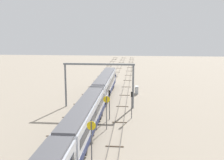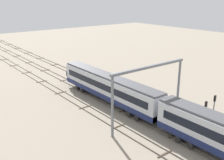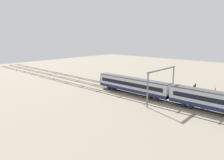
{
  "view_description": "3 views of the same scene",
  "coord_description": "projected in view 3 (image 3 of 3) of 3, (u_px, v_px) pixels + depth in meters",
  "views": [
    {
      "loc": [
        -63.05,
        -7.16,
        15.04
      ],
      "look_at": [
        6.15,
        -0.94,
        2.47
      ],
      "focal_mm": 44.76,
      "sensor_mm": 36.0,
      "label": 1
    },
    {
      "loc": [
        -35.03,
        26.09,
        18.0
      ],
      "look_at": [
        0.47,
        -1.67,
        3.49
      ],
      "focal_mm": 42.58,
      "sensor_mm": 36.0,
      "label": 2
    },
    {
      "loc": [
        -35.7,
        46.9,
        16.79
      ],
      "look_at": [
        5.72,
        1.8,
        3.65
      ],
      "focal_mm": 32.44,
      "sensor_mm": 36.0,
      "label": 3
    }
  ],
  "objects": [
    {
      "name": "relay_cabinet",
      "position": [
        139.0,
        85.0,
        67.18
      ],
      "size": [
        1.35,
        0.81,
        1.85
      ],
      "color": "#B2B7BC",
      "rests_on": "ground"
    },
    {
      "name": "signal_light_trackside_approach",
      "position": [
        193.0,
        92.0,
        50.38
      ],
      "size": [
        0.31,
        0.32,
        5.05
      ],
      "color": "#4C4C51",
      "rests_on": "ground"
    },
    {
      "name": "track_middle",
      "position": [
        121.0,
        97.0,
        57.7
      ],
      "size": [
        183.2,
        2.4,
        0.16
      ],
      "color": "#59544C",
      "rests_on": "ground"
    },
    {
      "name": "track_with_train",
      "position": [
        130.0,
        93.0,
        60.89
      ],
      "size": [
        183.2,
        2.4,
        0.16
      ],
      "color": "#59544C",
      "rests_on": "ground"
    },
    {
      "name": "overhead_gantry",
      "position": [
        162.0,
        78.0,
        52.66
      ],
      "size": [
        0.4,
        13.84,
        8.68
      ],
      "color": "slate",
      "rests_on": "ground"
    },
    {
      "name": "track_near_foreground",
      "position": [
        139.0,
        91.0,
        64.08
      ],
      "size": [
        183.2,
        2.4,
        0.16
      ],
      "color": "#59544C",
      "rests_on": "ground"
    },
    {
      "name": "signal_light_trackside_departure",
      "position": [
        195.0,
        89.0,
        53.76
      ],
      "size": [
        0.31,
        0.32,
        4.67
      ],
      "color": "#4C4C51",
      "rests_on": "ground"
    },
    {
      "name": "speed_sign_mid_trackside",
      "position": [
        215.0,
        95.0,
        47.13
      ],
      "size": [
        0.14,
        1.03,
        5.23
      ],
      "color": "#4C4C51",
      "rests_on": "ground"
    },
    {
      "name": "ground_plane",
      "position": [
        130.0,
        94.0,
        60.91
      ],
      "size": [
        199.2,
        199.2,
        0.0
      ],
      "primitive_type": "plane",
      "color": "gray"
    }
  ]
}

